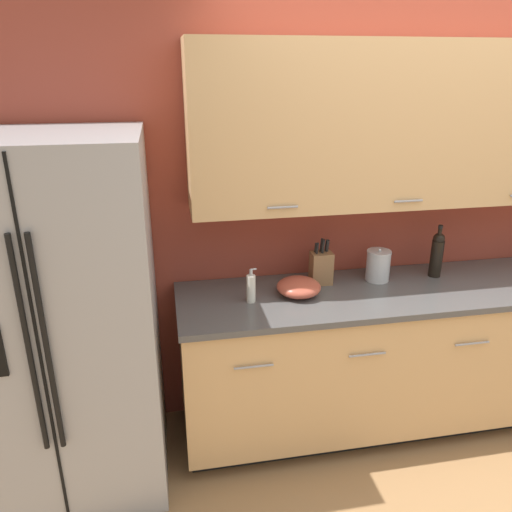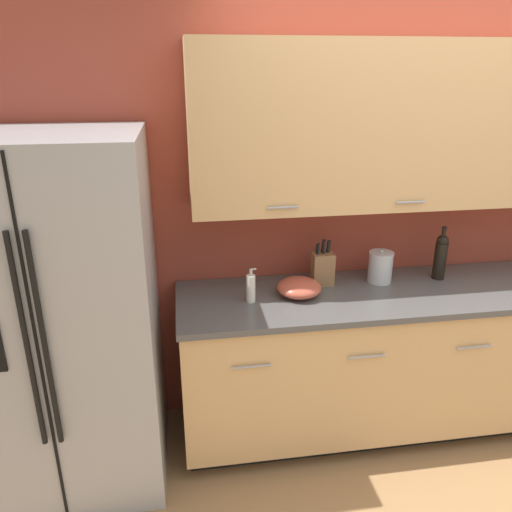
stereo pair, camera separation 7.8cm
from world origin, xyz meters
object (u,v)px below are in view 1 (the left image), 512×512
at_px(wine_bottle, 437,253).
at_px(steel_canister, 378,265).
at_px(mixing_bowl, 299,287).
at_px(refrigerator, 58,322).
at_px(knife_block, 321,267).
at_px(soap_dispenser, 251,288).

xyz_separation_m(wine_bottle, steel_canister, (-0.36, 0.01, -0.05)).
relative_size(steel_canister, mixing_bowl, 0.81).
relative_size(refrigerator, steel_canister, 9.26).
distance_m(knife_block, mixing_bowl, 0.22).
xyz_separation_m(knife_block, soap_dispenser, (-0.44, -0.16, -0.02)).
xyz_separation_m(knife_block, mixing_bowl, (-0.17, -0.13, -0.05)).
height_order(knife_block, soap_dispenser, knife_block).
distance_m(knife_block, wine_bottle, 0.71).
bearing_deg(knife_block, soap_dispenser, -159.59).
height_order(refrigerator, mixing_bowl, refrigerator).
xyz_separation_m(refrigerator, knife_block, (1.42, 0.22, 0.10)).
height_order(steel_canister, mixing_bowl, steel_canister).
bearing_deg(soap_dispenser, steel_canister, 10.75).
xyz_separation_m(steel_canister, mixing_bowl, (-0.51, -0.11, -0.04)).
xyz_separation_m(refrigerator, mixing_bowl, (1.25, 0.09, 0.05)).
distance_m(wine_bottle, mixing_bowl, 0.89).
bearing_deg(mixing_bowl, refrigerator, -176.05).
height_order(refrigerator, steel_canister, refrigerator).
bearing_deg(steel_canister, refrigerator, -173.51).
height_order(knife_block, wine_bottle, wine_bottle).
bearing_deg(soap_dispenser, knife_block, 20.41).
bearing_deg(mixing_bowl, wine_bottle, 6.96).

